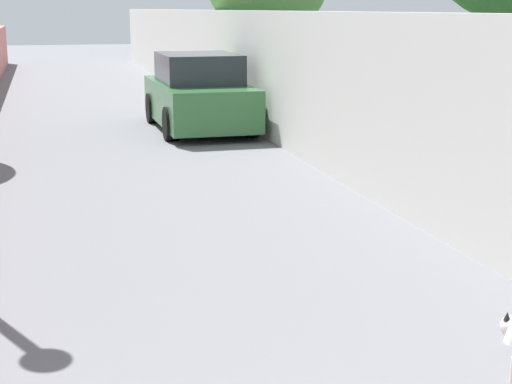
{
  "coord_description": "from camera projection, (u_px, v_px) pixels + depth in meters",
  "views": [
    {
      "loc": [
        -1.05,
        1.28,
        2.43
      ],
      "look_at": [
        4.79,
        -0.3,
        1.0
      ],
      "focal_mm": 54.7,
      "sensor_mm": 36.0,
      "label": 1
    }
  ],
  "objects": [
    {
      "name": "ground_plane",
      "position": [
        116.0,
        137.0,
        15.02
      ],
      "size": [
        80.0,
        80.0,
        0.0
      ],
      "primitive_type": "plane",
      "color": "slate"
    },
    {
      "name": "fence_right",
      "position": [
        291.0,
        81.0,
        13.61
      ],
      "size": [
        48.0,
        0.3,
        2.38
      ],
      "primitive_type": "cube",
      "color": "silver",
      "rests_on": "ground"
    },
    {
      "name": "car_near",
      "position": [
        199.0,
        95.0,
        15.82
      ],
      "size": [
        3.93,
        1.8,
        1.54
      ],
      "color": "#336B38",
      "rests_on": "ground"
    }
  ]
}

